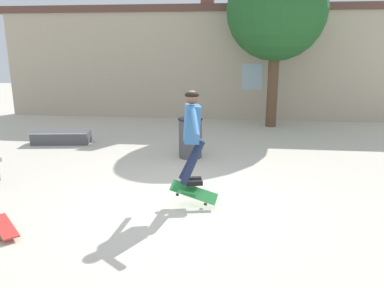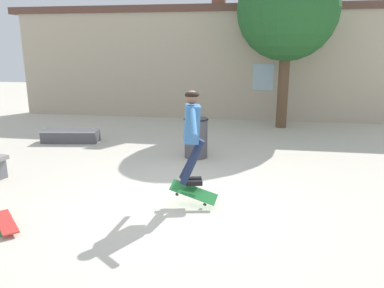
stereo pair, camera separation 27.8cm
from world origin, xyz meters
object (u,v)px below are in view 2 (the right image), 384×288
tree_right (288,10)px  skateboard_flipping (194,192)px  trash_bin (196,137)px  skateboard_resting (6,222)px  skate_ledge (71,136)px  skater (192,129)px

tree_right → skateboard_flipping: size_ratio=6.56×
trash_bin → skateboard_resting: (-2.14, -3.91, -0.41)m
skate_ledge → trash_bin: size_ratio=1.67×
skater → skateboard_resting: (-2.50, -1.22, -1.19)m
tree_right → skateboard_resting: (-4.31, -7.73, -3.50)m
tree_right → skateboard_flipping: tree_right is taller
tree_right → skateboard_flipping: 7.60m
skate_ledge → trash_bin: bearing=-22.2°
tree_right → trash_bin: bearing=-119.6°
tree_right → skateboard_resting: size_ratio=6.59×
skate_ledge → skateboard_flipping: (3.97, -3.67, 0.08)m
skateboard_flipping → skate_ledge: bearing=141.3°
skateboard_flipping → skateboard_resting: (-2.54, -1.13, -0.17)m
trash_bin → skateboard_flipping: trash_bin is taller
skate_ledge → trash_bin: trash_bin is taller
tree_right → skater: 7.14m
trash_bin → skater: (0.35, -2.69, 0.77)m
trash_bin → skateboard_flipping: (0.39, -2.78, -0.24)m
skate_ledge → skateboard_flipping: size_ratio=1.98×
skateboard_flipping → skateboard_resting: bearing=-151.9°
tree_right → skater: tree_right is taller
tree_right → skate_ledge: (-5.74, -2.93, -3.40)m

